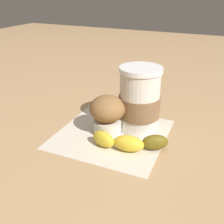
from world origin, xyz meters
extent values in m
plane|color=tan|center=(0.00, 0.00, 0.00)|extent=(3.00, 3.00, 0.00)
cube|color=beige|center=(0.00, 0.00, 0.00)|extent=(0.25, 0.25, 0.00)
cylinder|color=silver|center=(-0.05, 0.05, 0.07)|extent=(0.09, 0.09, 0.14)
cylinder|color=white|center=(-0.05, 0.05, 0.15)|extent=(0.10, 0.10, 0.01)
cylinder|color=#846042|center=(-0.05, 0.05, 0.06)|extent=(0.10, 0.10, 0.05)
cylinder|color=white|center=(0.00, -0.01, 0.02)|extent=(0.06, 0.06, 0.03)
ellipsoid|color=olive|center=(0.00, -0.01, 0.06)|extent=(0.08, 0.08, 0.06)
ellipsoid|color=gold|center=(0.06, 0.01, 0.02)|extent=(0.04, 0.06, 0.03)
ellipsoid|color=gold|center=(0.05, 0.06, 0.02)|extent=(0.04, 0.07, 0.03)
ellipsoid|color=brown|center=(0.02, 0.11, 0.02)|extent=(0.05, 0.06, 0.03)
camera|label=1|loc=(0.48, 0.22, 0.32)|focal=42.00mm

